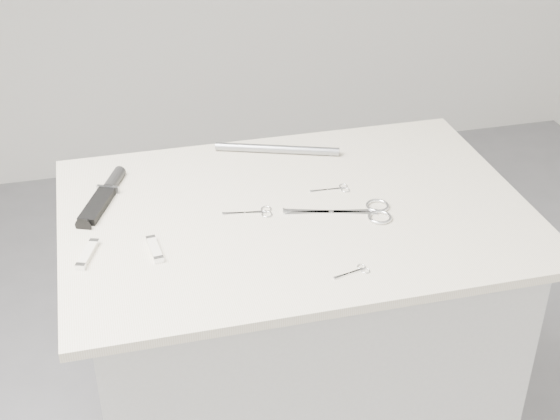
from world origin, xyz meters
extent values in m
cube|color=#B5B5B3|center=(0.00, 0.00, 0.45)|extent=(0.90, 0.60, 0.90)
cube|color=beige|center=(0.00, 0.00, 0.91)|extent=(1.00, 0.70, 0.02)
cube|color=silver|center=(0.07, -0.03, 0.92)|extent=(0.20, 0.08, 0.00)
cylinder|color=silver|center=(0.07, -0.03, 0.92)|extent=(0.01, 0.01, 0.01)
torus|color=silver|center=(0.17, -0.04, 0.92)|extent=(0.05, 0.05, 0.01)
torus|color=silver|center=(0.16, -0.08, 0.92)|extent=(0.05, 0.05, 0.01)
cube|color=silver|center=(-0.11, 0.01, 0.92)|extent=(0.09, 0.03, 0.00)
cylinder|color=silver|center=(-0.11, 0.01, 0.92)|extent=(0.01, 0.01, 0.00)
torus|color=silver|center=(-0.06, 0.01, 0.92)|extent=(0.02, 0.02, 0.00)
torus|color=silver|center=(-0.07, -0.01, 0.92)|extent=(0.02, 0.02, 0.00)
cube|color=silver|center=(0.09, 0.06, 0.92)|extent=(0.08, 0.02, 0.00)
cylinder|color=silver|center=(0.09, 0.06, 0.92)|extent=(0.00, 0.00, 0.00)
torus|color=silver|center=(0.13, 0.07, 0.92)|extent=(0.02, 0.02, 0.00)
torus|color=silver|center=(0.13, 0.05, 0.92)|extent=(0.02, 0.02, 0.00)
cube|color=silver|center=(0.04, -0.25, 0.92)|extent=(0.07, 0.03, 0.00)
cylinder|color=silver|center=(0.04, -0.25, 0.92)|extent=(0.00, 0.00, 0.00)
torus|color=silver|center=(0.07, -0.24, 0.92)|extent=(0.02, 0.02, 0.00)
torus|color=silver|center=(0.07, -0.25, 0.92)|extent=(0.02, 0.02, 0.00)
cube|color=black|center=(-0.41, 0.10, 0.93)|extent=(0.09, 0.14, 0.02)
cube|color=gray|center=(-0.39, 0.17, 0.93)|extent=(0.05, 0.03, 0.02)
cylinder|color=black|center=(-0.37, 0.21, 0.93)|extent=(0.06, 0.09, 0.03)
cube|color=beige|center=(-0.44, -0.07, 0.93)|extent=(0.05, 0.09, 0.01)
cube|color=silver|center=(-0.43, -0.03, 0.93)|extent=(0.02, 0.02, 0.01)
cube|color=silver|center=(-0.46, -0.11, 0.93)|extent=(0.02, 0.02, 0.01)
cube|color=beige|center=(-0.31, -0.09, 0.93)|extent=(0.03, 0.09, 0.01)
cube|color=silver|center=(-0.32, -0.05, 0.93)|extent=(0.02, 0.01, 0.01)
cube|color=silver|center=(-0.31, -0.13, 0.93)|extent=(0.02, 0.01, 0.01)
cylinder|color=gray|center=(0.02, 0.26, 0.93)|extent=(0.29, 0.12, 0.02)
camera|label=1|loc=(-0.38, -1.38, 1.79)|focal=50.00mm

